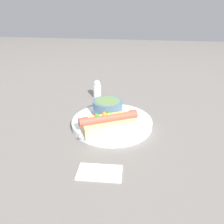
% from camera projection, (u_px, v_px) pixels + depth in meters
% --- Properties ---
extents(ground_plane, '(4.00, 4.00, 0.00)m').
position_uv_depth(ground_plane, '(112.00, 125.00, 0.69)').
color(ground_plane, slate).
extents(dinner_plate, '(0.25, 0.25, 0.02)m').
position_uv_depth(dinner_plate, '(112.00, 123.00, 0.68)').
color(dinner_plate, white).
rests_on(dinner_plate, ground_plane).
extents(hot_dog, '(0.16, 0.13, 0.06)m').
position_uv_depth(hot_dog, '(108.00, 122.00, 0.62)').
color(hot_dog, '#E5C17F').
rests_on(hot_dog, dinner_plate).
extents(soup_bowl, '(0.10, 0.10, 0.05)m').
position_uv_depth(soup_bowl, '(108.00, 107.00, 0.70)').
color(soup_bowl, slate).
rests_on(soup_bowl, dinner_plate).
extents(spoon, '(0.04, 0.18, 0.01)m').
position_uv_depth(spoon, '(97.00, 116.00, 0.69)').
color(spoon, '#B7B7BC').
rests_on(spoon, dinner_plate).
extents(napkin, '(0.10, 0.06, 0.01)m').
position_uv_depth(napkin, '(100.00, 172.00, 0.49)').
color(napkin, white).
rests_on(napkin, ground_plane).
extents(salt_shaker, '(0.03, 0.03, 0.07)m').
position_uv_depth(salt_shaker, '(97.00, 89.00, 0.88)').
color(salt_shaker, silver).
rests_on(salt_shaker, ground_plane).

